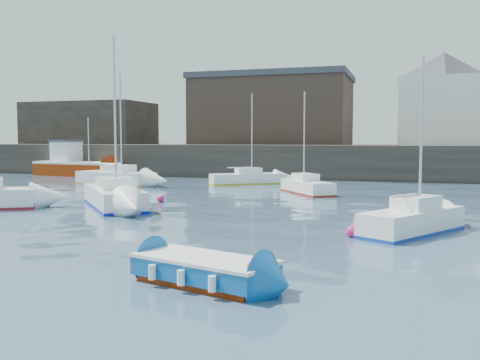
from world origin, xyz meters
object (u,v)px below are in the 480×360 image
(buoy_mid, at_px, (352,237))
(sailboat_h, at_px, (246,178))
(blue_dinghy, at_px, (204,269))
(sailboat_c, at_px, (413,220))
(sailboat_b, at_px, (114,196))
(sailboat_e, at_px, (116,177))
(buoy_far, at_px, (161,202))
(sailboat_f, at_px, (307,186))
(fishing_boat, at_px, (74,164))

(buoy_mid, bearing_deg, sailboat_h, 116.28)
(blue_dinghy, xyz_separation_m, sailboat_c, (4.87, 8.93, 0.13))
(sailboat_b, height_order, sailboat_e, sailboat_b)
(sailboat_c, distance_m, sailboat_e, 26.97)
(buoy_far, bearing_deg, sailboat_h, 85.66)
(blue_dinghy, height_order, sailboat_b, sailboat_b)
(sailboat_f, relative_size, buoy_mid, 14.92)
(buoy_mid, bearing_deg, sailboat_f, 106.22)
(sailboat_e, height_order, sailboat_h, sailboat_e)
(fishing_boat, relative_size, sailboat_c, 1.33)
(sailboat_f, bearing_deg, blue_dinghy, -85.99)
(fishing_boat, distance_m, sailboat_h, 19.34)
(sailboat_c, relative_size, buoy_far, 15.98)
(sailboat_h, relative_size, buoy_far, 17.15)
(fishing_boat, bearing_deg, blue_dinghy, -51.34)
(sailboat_b, xyz_separation_m, buoy_mid, (12.67, -5.05, -0.57))
(sailboat_e, bearing_deg, buoy_far, -48.53)
(fishing_boat, height_order, buoy_mid, fishing_boat)
(sailboat_e, bearing_deg, sailboat_b, -59.87)
(sailboat_b, height_order, sailboat_f, sailboat_b)
(blue_dinghy, distance_m, fishing_boat, 42.11)
(sailboat_e, bearing_deg, sailboat_c, -35.91)
(sailboat_f, distance_m, sailboat_h, 8.30)
(sailboat_b, xyz_separation_m, buoy_far, (1.36, 2.66, -0.57))
(sailboat_b, bearing_deg, buoy_mid, -21.72)
(buoy_far, bearing_deg, fishing_boat, 135.14)
(sailboat_f, height_order, buoy_mid, sailboat_f)
(sailboat_h, bearing_deg, buoy_mid, -63.72)
(sailboat_h, distance_m, buoy_mid, 23.29)
(sailboat_e, bearing_deg, fishing_boat, 138.94)
(sailboat_c, bearing_deg, fishing_boat, 142.47)
(blue_dinghy, distance_m, sailboat_h, 29.32)
(fishing_boat, height_order, sailboat_h, sailboat_h)
(blue_dinghy, xyz_separation_m, sailboat_h, (-7.51, 28.34, 0.08))
(sailboat_b, relative_size, sailboat_f, 1.31)
(sailboat_c, distance_m, buoy_mid, 2.59)
(sailboat_c, height_order, buoy_mid, sailboat_c)
(sailboat_c, bearing_deg, sailboat_e, 144.09)
(blue_dinghy, xyz_separation_m, fishing_boat, (-26.30, 32.87, 0.70))
(sailboat_e, relative_size, buoy_mid, 19.44)
(sailboat_b, relative_size, buoy_far, 20.94)
(blue_dinghy, bearing_deg, buoy_far, 119.28)
(fishing_boat, distance_m, sailboat_f, 26.81)
(blue_dinghy, xyz_separation_m, buoy_mid, (2.80, 7.47, -0.38))
(sailboat_h, bearing_deg, sailboat_e, -159.18)
(blue_dinghy, relative_size, buoy_far, 9.33)
(sailboat_c, xyz_separation_m, sailboat_h, (-12.38, 19.42, -0.04))
(sailboat_h, bearing_deg, sailboat_b, -98.49)
(sailboat_h, relative_size, buoy_mid, 16.01)
(blue_dinghy, relative_size, sailboat_b, 0.45)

